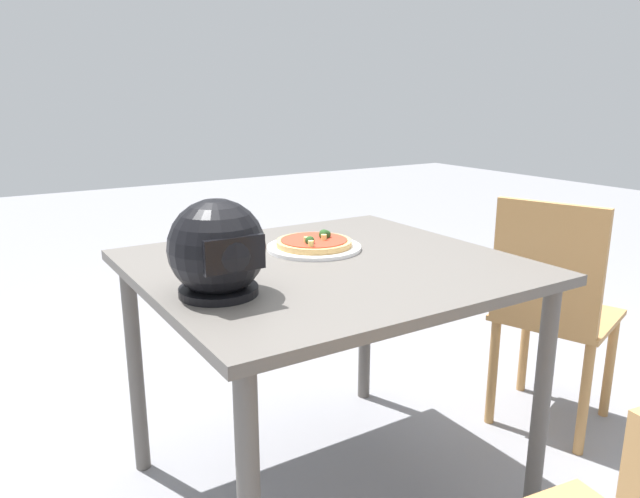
{
  "coord_description": "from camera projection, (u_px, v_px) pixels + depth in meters",
  "views": [
    {
      "loc": [
        0.92,
        1.42,
        1.25
      ],
      "look_at": [
        -0.02,
        -0.07,
        0.79
      ],
      "focal_mm": 33.37,
      "sensor_mm": 36.0,
      "label": 1
    }
  ],
  "objects": [
    {
      "name": "dining_table",
      "position": [
        326.0,
        290.0,
        1.78
      ],
      "size": [
        1.07,
        0.99,
        0.77
      ],
      "color": "#5B5651",
      "rests_on": "ground"
    },
    {
      "name": "ground_plane",
      "position": [
        326.0,
        488.0,
        1.95
      ],
      "size": [
        14.0,
        14.0,
        0.0
      ],
      "primitive_type": "plane",
      "color": "gray"
    },
    {
      "name": "pizza_plate",
      "position": [
        314.0,
        248.0,
        1.9
      ],
      "size": [
        0.3,
        0.3,
        0.01
      ],
      "primitive_type": "cylinder",
      "color": "white",
      "rests_on": "dining_table"
    },
    {
      "name": "chair_side",
      "position": [
        551.0,
        305.0,
        2.18
      ],
      "size": [
        0.51,
        0.51,
        0.9
      ],
      "color": "#B7844C",
      "rests_on": "ground"
    },
    {
      "name": "motorcycle_helmet",
      "position": [
        217.0,
        250.0,
        1.44
      ],
      "size": [
        0.24,
        0.24,
        0.24
      ],
      "color": "black",
      "rests_on": "dining_table"
    },
    {
      "name": "pizza",
      "position": [
        314.0,
        242.0,
        1.89
      ],
      "size": [
        0.24,
        0.24,
        0.05
      ],
      "color": "tan",
      "rests_on": "pizza_plate"
    }
  ]
}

